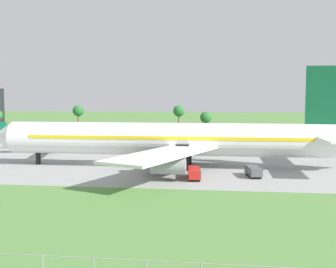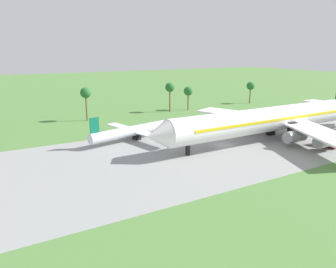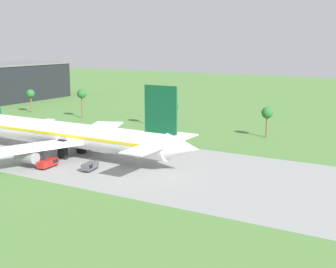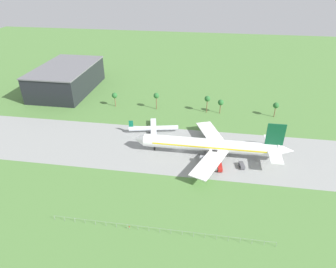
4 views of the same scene
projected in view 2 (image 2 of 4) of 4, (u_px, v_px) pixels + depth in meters
The scene contains 6 objects.
ground_plane at pixel (224, 145), 82.12m from camera, with size 600.00×600.00×0.00m, color #517F3D.
taxiway_strip at pixel (224, 145), 82.11m from camera, with size 320.00×44.00×0.02m.
jet_airliner at pixel (278, 118), 87.17m from camera, with size 77.93×54.63×19.80m.
regional_aircraft at pixel (136, 130), 86.88m from camera, with size 27.73×25.13×7.67m.
baggage_tug at pixel (325, 142), 80.89m from camera, with size 2.52×5.85×1.88m.
palm_tree_row at pixel (150, 92), 120.98m from camera, with size 106.18×3.60×11.29m.
Camera 2 is at (-52.01, -60.92, 23.03)m, focal length 35.00 mm.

